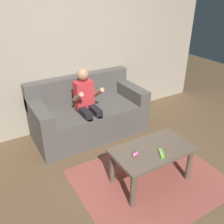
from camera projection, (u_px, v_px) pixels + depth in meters
ground_plane at (140, 201)px, 2.55m from camera, size 10.04×10.04×0.00m
wall_back at (63, 45)px, 3.41m from camera, size 5.02×0.05×2.50m
couch at (88, 114)px, 3.61m from camera, size 1.61×0.80×0.82m
person_seated_on_couch at (87, 102)px, 3.30m from camera, size 0.35×0.43×1.04m
coffee_table at (152, 155)px, 2.65m from camera, size 0.87×0.50×0.44m
area_rug at (150, 180)px, 2.82m from camera, size 1.62×1.32×0.01m
game_remote_lime_near_edge at (161, 153)px, 2.53m from camera, size 0.10×0.14×0.03m
nunchuk_pink at (136, 154)px, 2.50m from camera, size 0.10×0.07×0.05m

